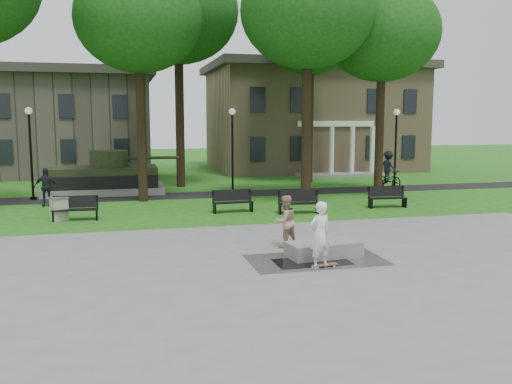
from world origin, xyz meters
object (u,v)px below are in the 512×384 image
Objects in this scene: skateboarder at (320,235)px; concrete_block at (324,249)px; park_bench_0 at (75,208)px; trash_bin at (59,208)px; cyclist at (388,174)px; friend_watching at (285,221)px.

concrete_block is at bearing -134.43° from skateboarder.
park_bench_0 reaches higher than trash_bin.
concrete_block is 16.83m from cyclist.
cyclist is (10.16, 12.53, 0.07)m from friend_watching.
cyclist is at bearing 17.62° from trash_bin.
skateboarder reaches higher than friend_watching.
skateboarder is 0.82× the size of cyclist.
skateboarder is 12.27m from trash_bin.
cyclist is at bearing -141.28° from skateboarder.
cyclist is (9.95, 15.09, -0.02)m from skateboarder.
concrete_block is 1.30× the size of friend_watching.
cyclist reaches higher than concrete_block.
park_bench_0 is at bearing -15.35° from trash_bin.
friend_watching is 10.27m from trash_bin.
cyclist is at bearing 56.09° from concrete_block.
concrete_block is at bearing 127.88° from cyclist.
friend_watching is 16.13m from cyclist.
skateboarder reaches higher than trash_bin.
friend_watching reaches higher than trash_bin.
park_bench_0 is (-17.12, -5.83, -0.41)m from cyclist.
cyclist reaches higher than skateboarder.
skateboarder is 1.02× the size of park_bench_0.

